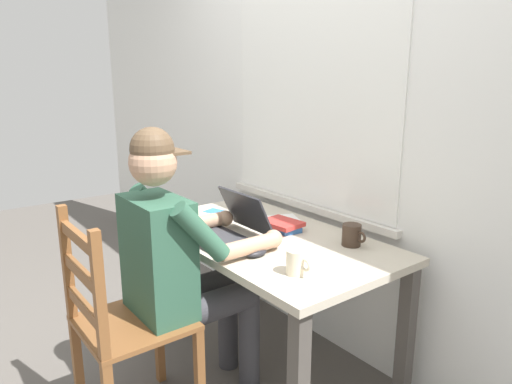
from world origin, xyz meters
TOP-DOWN VIEW (x-y plane):
  - ground_plane at (0.00, 0.00)m, footprint 8.00×8.00m
  - back_wall at (-0.00, 0.45)m, footprint 6.00×0.08m
  - desk at (0.00, 0.00)m, footprint 1.30×0.74m
  - seated_person at (-0.02, -0.44)m, footprint 0.50×0.60m
  - wooden_chair at (-0.02, -0.72)m, footprint 0.42×0.42m
  - laptop at (-0.06, -0.16)m, footprint 0.33×0.33m
  - computer_mouse at (0.19, -0.20)m, footprint 0.06×0.10m
  - coffee_mug_white at (0.43, -0.18)m, footprint 0.12×0.08m
  - coffee_mug_dark at (0.35, 0.22)m, footprint 0.12×0.09m
  - book_stack_main at (-0.01, 0.12)m, footprint 0.22×0.16m
  - paper_pile_near_laptop at (-0.12, 0.20)m, footprint 0.24×0.24m
  - landscape_photo_print at (-0.48, 0.03)m, footprint 0.15×0.13m

SIDE VIEW (x-z plane):
  - ground_plane at x=0.00m, z-range 0.00..0.00m
  - wooden_chair at x=-0.02m, z-range -0.01..0.94m
  - desk at x=0.00m, z-range 0.26..0.96m
  - seated_person at x=-0.02m, z-range 0.06..1.32m
  - landscape_photo_print at x=-0.48m, z-range 0.70..0.71m
  - paper_pile_near_laptop at x=-0.12m, z-range 0.70..0.71m
  - computer_mouse at x=0.19m, z-range 0.70..0.74m
  - book_stack_main at x=-0.01m, z-range 0.70..0.75m
  - coffee_mug_white at x=0.43m, z-range 0.70..0.80m
  - coffee_mug_dark at x=0.35m, z-range 0.70..0.80m
  - laptop at x=-0.06m, z-range 0.65..0.86m
  - back_wall at x=0.00m, z-range 0.00..2.60m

